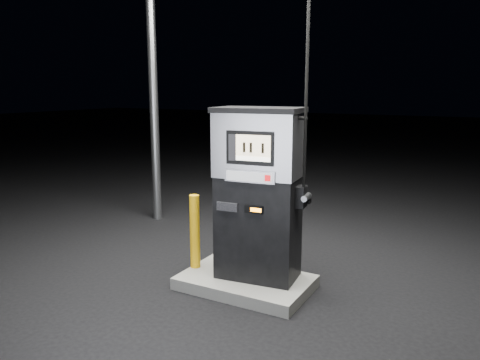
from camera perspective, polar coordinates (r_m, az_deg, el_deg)
The scene contains 5 objects.
ground at distance 6.05m, azimuth 0.68°, elevation -13.01°, with size 80.00×80.00×0.00m, color black.
pump_island at distance 6.02m, azimuth 0.69°, elevation -12.36°, with size 1.60×1.00×0.15m, color slate.
fuel_dispenser at distance 5.69m, azimuth 2.29°, elevation -1.52°, with size 1.19×0.74×4.37m.
bollard_left at distance 6.17m, azimuth -5.53°, elevation -6.27°, with size 0.13×0.13×0.98m, color #FCB50E.
bollard_right at distance 5.58m, azimuth 5.66°, elevation -7.89°, with size 0.14×0.14×1.03m, color #FCB50E.
Camera 1 is at (2.60, -4.87, 2.48)m, focal length 35.00 mm.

